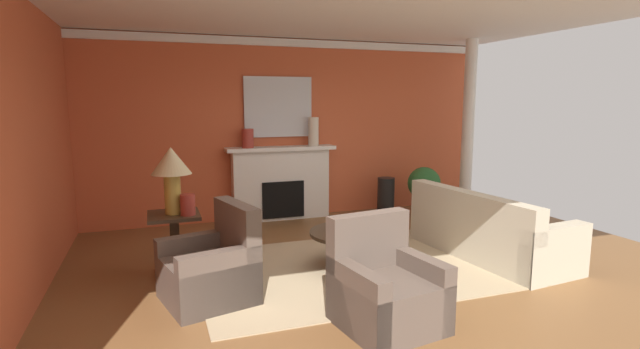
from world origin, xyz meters
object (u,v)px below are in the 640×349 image
object	(u,v)px
mantel_mirror	(278,107)
side_table	(175,239)
vase_on_side_table	(188,205)
potted_plant	(424,187)
coffee_table	(352,241)
table_lamp	(171,167)
armchair_facing_fireplace	(386,291)
sofa	(487,233)
vase_mantel_right	(313,132)
vase_tall_corner	(386,196)
fireplace	(281,185)
armchair_near_window	(212,270)
vase_mantel_left	(248,138)

from	to	relation	value
mantel_mirror	side_table	bearing A→B (deg)	-129.39
vase_on_side_table	potted_plant	distance (m)	4.36
coffee_table	table_lamp	size ratio (longest dim) A/B	1.33
mantel_mirror	vase_on_side_table	world-z (taller)	mantel_mirror
armchair_facing_fireplace	potted_plant	xyz separation A→B (m)	(2.51, 3.44, 0.19)
sofa	vase_mantel_right	world-z (taller)	vase_mantel_right
vase_tall_corner	potted_plant	size ratio (longest dim) A/B	0.77
armchair_facing_fireplace	vase_on_side_table	xyz separation A→B (m)	(-1.52, 1.81, 0.51)
sofa	coffee_table	xyz separation A→B (m)	(-1.78, 0.16, 0.04)
table_lamp	fireplace	bearing A→B (deg)	49.00
armchair_near_window	potted_plant	distance (m)	4.56
vase_mantel_right	vase_on_side_table	distance (m)	3.12
side_table	table_lamp	distance (m)	0.82
coffee_table	vase_mantel_right	world-z (taller)	vase_mantel_right
vase_mantel_left	potted_plant	xyz separation A→B (m)	(2.94, -0.49, -0.87)
vase_on_side_table	vase_tall_corner	bearing A→B (deg)	28.76
vase_tall_corner	potted_plant	xyz separation A→B (m)	(0.60, -0.24, 0.17)
sofa	vase_mantel_left	size ratio (longest dim) A/B	7.26
coffee_table	vase_mantel_left	world-z (taller)	vase_mantel_left
side_table	vase_on_side_table	world-z (taller)	vase_on_side_table
vase_tall_corner	vase_mantel_right	distance (m)	1.69
armchair_facing_fireplace	potted_plant	bearing A→B (deg)	53.93
coffee_table	vase_tall_corner	world-z (taller)	vase_tall_corner
coffee_table	potted_plant	xyz separation A→B (m)	(2.22, 2.03, 0.16)
coffee_table	side_table	size ratio (longest dim) A/B	1.43
coffee_table	side_table	xyz separation A→B (m)	(-1.96, 0.51, 0.06)
side_table	vase_mantel_right	size ratio (longest dim) A/B	1.49
armchair_facing_fireplace	table_lamp	world-z (taller)	table_lamp
fireplace	vase_mantel_left	world-z (taller)	vase_mantel_left
side_table	vase_on_side_table	bearing A→B (deg)	-38.66
side_table	potted_plant	size ratio (longest dim) A/B	0.84
fireplace	coffee_table	xyz separation A→B (m)	(0.17, -2.57, -0.24)
armchair_facing_fireplace	table_lamp	bearing A→B (deg)	130.88
table_lamp	vase_tall_corner	distance (m)	4.09
coffee_table	vase_on_side_table	xyz separation A→B (m)	(-1.81, 0.39, 0.48)
table_lamp	armchair_facing_fireplace	bearing A→B (deg)	-49.12
vase_on_side_table	mantel_mirror	bearing A→B (deg)	54.50
armchair_near_window	table_lamp	world-z (taller)	table_lamp
armchair_near_window	armchair_facing_fireplace	world-z (taller)	same
sofa	coffee_table	distance (m)	1.79
mantel_mirror	vase_mantel_right	size ratio (longest dim) A/B	2.41
vase_tall_corner	table_lamp	bearing A→B (deg)	-153.79
fireplace	mantel_mirror	world-z (taller)	mantel_mirror
fireplace	table_lamp	size ratio (longest dim) A/B	2.40
vase_tall_corner	side_table	bearing A→B (deg)	-153.79
mantel_mirror	vase_tall_corner	bearing A→B (deg)	-13.23
armchair_near_window	armchair_facing_fireplace	distance (m)	1.72
vase_mantel_left	vase_mantel_right	distance (m)	1.10
potted_plant	fireplace	bearing A→B (deg)	167.18
fireplace	armchair_facing_fireplace	xyz separation A→B (m)	(-0.12, -3.99, -0.27)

